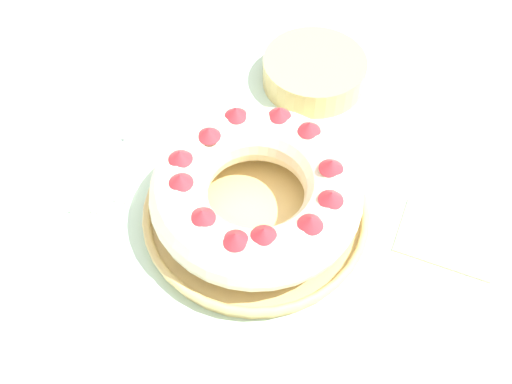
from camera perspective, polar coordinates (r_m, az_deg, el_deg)
dining_table at (r=0.90m, az=-2.17°, el=-6.79°), size 1.40×1.29×0.76m
serving_dish at (r=0.84m, az=0.00°, el=-2.13°), size 0.31×0.31×0.03m
bundt_cake at (r=0.79m, az=-0.00°, el=0.06°), size 0.28×0.28×0.09m
fork at (r=0.94m, az=-12.54°, el=3.52°), size 0.02×0.19×0.01m
serving_knife at (r=0.93m, az=-14.69°, el=2.45°), size 0.02×0.21×0.01m
cake_knife at (r=0.92m, az=-11.09°, el=2.83°), size 0.02×0.18×0.01m
side_bowl at (r=1.02m, az=5.56°, el=11.36°), size 0.17×0.17×0.05m
napkin at (r=0.87m, az=17.78°, el=-4.29°), size 0.14×0.11×0.00m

